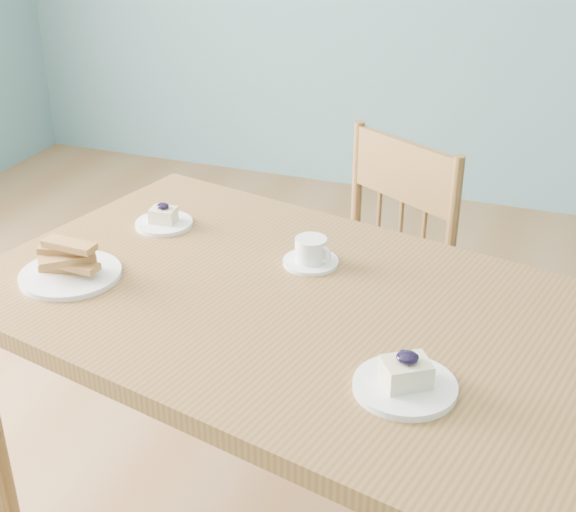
{
  "coord_description": "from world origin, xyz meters",
  "views": [
    {
      "loc": [
        0.4,
        -1.3,
        1.6
      ],
      "look_at": [
        -0.11,
        0.07,
        0.85
      ],
      "focal_mm": 50.0,
      "sensor_mm": 36.0,
      "label": 1
    }
  ],
  "objects": [
    {
      "name": "coffee_cup",
      "position": [
        -0.1,
        0.2,
        0.8
      ],
      "size": [
        0.12,
        0.12,
        0.06
      ],
      "rotation": [
        0.0,
        0.0,
        -0.34
      ],
      "color": "white",
      "rests_on": "dining_table"
    },
    {
      "name": "room",
      "position": [
        0.0,
        0.0,
        1.35
      ],
      "size": [
        5.01,
        5.01,
        2.71
      ],
      "color": "olive",
      "rests_on": "ground"
    },
    {
      "name": "cheesecake_plate_far",
      "position": [
        -0.5,
        0.26,
        0.78
      ],
      "size": [
        0.14,
        0.14,
        0.06
      ],
      "rotation": [
        0.0,
        0.0,
        0.1
      ],
      "color": "white",
      "rests_on": "dining_table"
    },
    {
      "name": "biscotti_plate",
      "position": [
        -0.57,
        -0.04,
        0.8
      ],
      "size": [
        0.22,
        0.22,
        0.09
      ],
      "rotation": [
        0.0,
        0.0,
        0.29
      ],
      "color": "white",
      "rests_on": "dining_table"
    },
    {
      "name": "dining_table",
      "position": [
        -0.03,
        0.02,
        0.69
      ],
      "size": [
        1.58,
        1.11,
        0.77
      ],
      "rotation": [
        0.0,
        0.0,
        -0.22
      ],
      "color": "brown",
      "rests_on": "ground"
    },
    {
      "name": "cheesecake_plate_near",
      "position": [
        0.2,
        -0.18,
        0.79
      ],
      "size": [
        0.18,
        0.18,
        0.08
      ],
      "rotation": [
        0.0,
        0.0,
        0.6
      ],
      "color": "white",
      "rests_on": "dining_table"
    },
    {
      "name": "dining_chair",
      "position": [
        -0.09,
        0.65,
        0.46
      ],
      "size": [
        0.55,
        0.54,
        0.89
      ],
      "rotation": [
        0.0,
        0.0,
        -0.53
      ],
      "color": "brown",
      "rests_on": "ground"
    }
  ]
}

